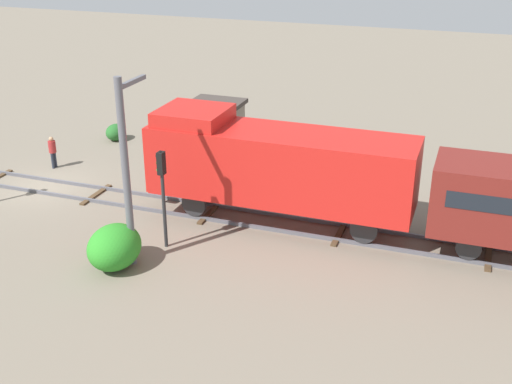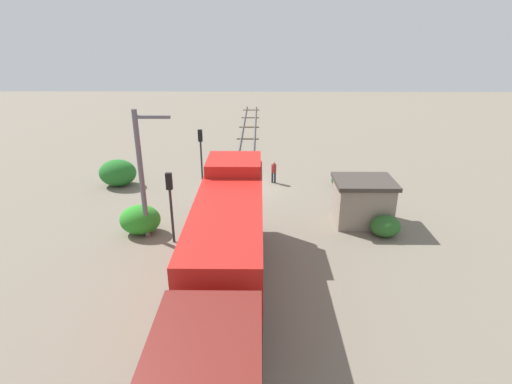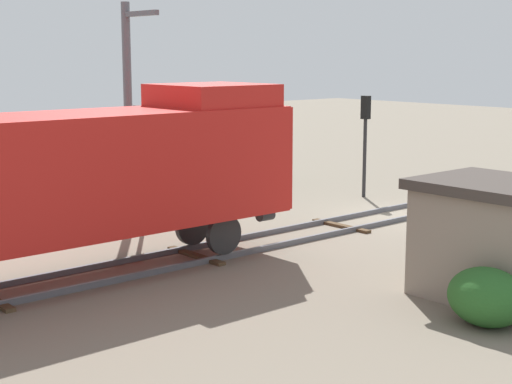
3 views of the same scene
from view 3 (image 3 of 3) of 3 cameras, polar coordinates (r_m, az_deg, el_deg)
name	(u,v)px [view 3 (image 3 of 3)]	position (r m, az deg, el deg)	size (l,w,h in m)	color
ground_plane	(398,215)	(27.88, 10.32, -1.68)	(105.72, 105.72, 0.00)	#756B5B
railway_track	(399,213)	(27.86, 10.33, -1.53)	(2.40, 70.48, 0.16)	#595960
locomotive	(95,169)	(19.73, -11.63, 1.67)	(2.90, 11.60, 4.60)	red
traffic_signal_near	(365,127)	(30.88, 7.97, 4.72)	(0.32, 0.34, 3.98)	#262628
traffic_signal_mid	(140,145)	(24.39, -8.40, 3.39)	(0.32, 0.34, 4.02)	#262628
worker_near_track	(477,193)	(27.19, 15.78, -0.05)	(0.38, 0.38, 1.70)	#262B38
catenary_mast	(129,108)	(25.90, -9.21, 6.07)	(1.94, 0.28, 7.20)	#595960
relay_hut	(498,239)	(18.75, 17.20, -3.31)	(3.50, 2.90, 2.74)	gray
bush_near	(238,159)	(34.50, -1.33, 2.39)	(2.75, 2.25, 2.00)	#246D26
bush_mid	(487,297)	(16.99, 16.43, -7.34)	(1.70, 1.39, 1.24)	#295F26
bush_back	(134,195)	(26.98, -8.83, -0.20)	(2.31, 1.89, 1.68)	#2C8A26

